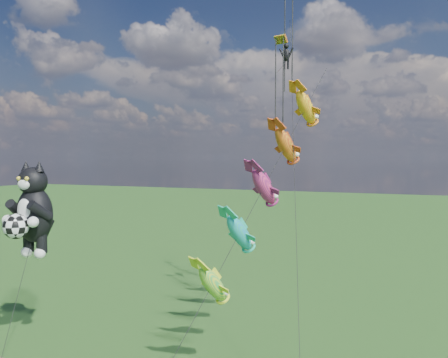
% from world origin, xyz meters
% --- Properties ---
extents(ground, '(300.00, 300.00, 0.00)m').
position_xyz_m(ground, '(0.00, 0.00, 0.00)').
color(ground, '#133E0F').
extents(cat_kite_rig, '(2.83, 4.24, 11.90)m').
position_xyz_m(cat_kite_rig, '(-0.45, 0.98, 8.82)').
color(cat_kite_rig, brown).
rests_on(cat_kite_rig, ground).
extents(fish_windsock_rig, '(5.29, 15.15, 18.34)m').
position_xyz_m(fish_windsock_rig, '(13.52, 5.69, 10.30)').
color(fish_windsock_rig, brown).
rests_on(fish_windsock_rig, ground).
extents(parafoil_rig, '(6.34, 16.64, 24.85)m').
position_xyz_m(parafoil_rig, '(13.00, 11.76, 19.33)').
color(parafoil_rig, brown).
rests_on(parafoil_rig, ground).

